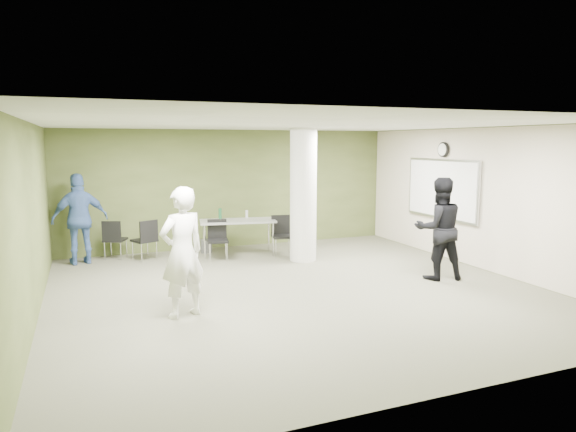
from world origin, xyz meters
name	(u,v)px	position (x,y,z in m)	size (l,w,h in m)	color
floor	(296,289)	(0.00, 0.00, 0.00)	(8.00, 8.00, 0.00)	#4E4F3E
ceiling	(296,124)	(0.00, 0.00, 2.80)	(8.00, 8.00, 0.00)	white
wall_back	(232,189)	(0.00, 4.00, 1.40)	(8.00, 0.02, 2.80)	#445126
wall_left	(31,222)	(-4.00, 0.00, 1.40)	(0.02, 8.00, 2.80)	#445126
wall_right_cream	(484,199)	(4.00, 0.00, 1.40)	(0.02, 8.00, 2.80)	beige
column	(303,195)	(1.00, 2.00, 1.40)	(0.56, 0.56, 2.80)	silver
whiteboard	(441,189)	(3.92, 1.20, 1.50)	(0.05, 2.30, 1.30)	silver
wall_clock	(443,150)	(3.92, 1.20, 2.35)	(0.06, 0.32, 0.32)	black
folding_table	(237,222)	(-0.15, 3.03, 0.74)	(1.76, 1.00, 1.04)	gray
wastebasket	(206,246)	(-0.76, 3.52, 0.15)	(0.26, 0.26, 0.30)	#4C4C4C
chair_back_left	(114,237)	(-2.75, 3.58, 0.49)	(0.56, 0.56, 0.85)	black
chair_back_right	(146,237)	(-2.12, 3.19, 0.51)	(0.58, 0.58, 0.88)	black
chair_table_left	(218,236)	(-0.68, 2.76, 0.50)	(0.50, 0.50, 0.86)	black
chair_table_right	(282,232)	(0.77, 2.67, 0.51)	(0.51, 0.51, 0.89)	black
woman_white	(182,252)	(-2.04, -0.66, 0.95)	(0.69, 0.45, 1.89)	white
man_black	(439,229)	(2.70, -0.31, 0.94)	(0.91, 0.71, 1.88)	black
man_blue	(80,219)	(-3.40, 3.40, 0.94)	(1.10, 0.46, 1.88)	#4162A2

